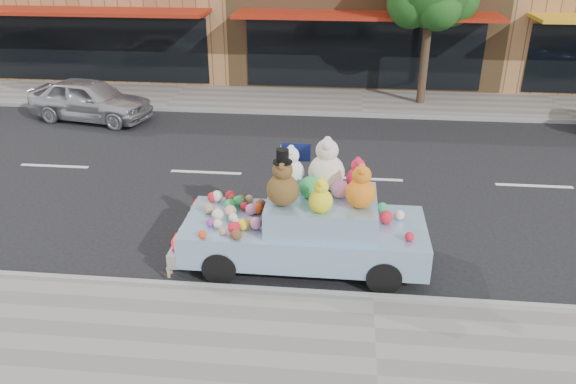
# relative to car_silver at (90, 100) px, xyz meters

# --- Properties ---
(ground) EXTENTS (120.00, 120.00, 0.00)m
(ground) POSITION_rel_car_silver_xyz_m (8.61, -3.83, -0.67)
(ground) COLOR black
(ground) RESTS_ON ground
(near_sidewalk) EXTENTS (60.00, 3.00, 0.12)m
(near_sidewalk) POSITION_rel_car_silver_xyz_m (8.61, -10.33, -0.61)
(near_sidewalk) COLOR gray
(near_sidewalk) RESTS_ON ground
(far_sidewalk) EXTENTS (60.00, 3.00, 0.12)m
(far_sidewalk) POSITION_rel_car_silver_xyz_m (8.61, 2.67, -0.61)
(far_sidewalk) COLOR gray
(far_sidewalk) RESTS_ON ground
(near_kerb) EXTENTS (60.00, 0.12, 0.13)m
(near_kerb) POSITION_rel_car_silver_xyz_m (8.61, -8.83, -0.60)
(near_kerb) COLOR gray
(near_kerb) RESTS_ON ground
(far_kerb) EXTENTS (60.00, 0.12, 0.13)m
(far_kerb) POSITION_rel_car_silver_xyz_m (8.61, 1.17, -0.60)
(far_kerb) COLOR gray
(far_kerb) RESTS_ON ground
(car_silver) EXTENTS (4.13, 2.29, 1.33)m
(car_silver) POSITION_rel_car_silver_xyz_m (0.00, 0.00, 0.00)
(car_silver) COLOR #B4B5B9
(car_silver) RESTS_ON ground
(art_car) EXTENTS (4.49, 1.78, 2.35)m
(art_car) POSITION_rel_car_silver_xyz_m (7.43, -7.74, 0.16)
(art_car) COLOR black
(art_car) RESTS_ON ground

